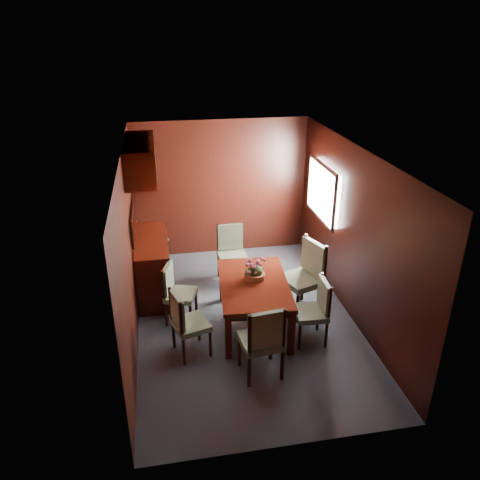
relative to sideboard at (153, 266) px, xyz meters
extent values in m
plane|color=#3C4553|center=(1.25, -1.00, -0.45)|extent=(4.50, 4.50, 0.00)
cube|color=black|center=(-0.25, -1.00, 0.75)|extent=(0.02, 4.50, 2.40)
cube|color=black|center=(2.75, -1.00, 0.75)|extent=(0.02, 4.50, 2.40)
cube|color=black|center=(1.25, 1.25, 0.75)|extent=(3.00, 0.02, 2.40)
cube|color=black|center=(1.25, -3.25, 0.75)|extent=(3.00, 0.02, 2.40)
cube|color=black|center=(1.25, -1.00, 1.95)|extent=(3.00, 4.50, 0.02)
cube|color=white|center=(2.73, 0.10, 1.00)|extent=(0.14, 1.10, 0.80)
cube|color=#B2B2B7|center=(2.66, 0.10, 1.00)|extent=(0.04, 1.20, 0.90)
cube|color=black|center=(-0.22, 0.00, 0.83)|extent=(0.03, 1.36, 0.41)
cube|color=silver|center=(-0.20, 0.00, 0.83)|extent=(0.01, 1.30, 0.35)
cube|color=black|center=(-0.05, 0.00, 1.68)|extent=(0.40, 1.40, 0.50)
cube|color=black|center=(0.00, 0.00, 0.00)|extent=(0.48, 1.40, 0.90)
cube|color=black|center=(0.88, -1.80, -0.14)|extent=(0.09, 0.09, 0.63)
cube|color=black|center=(1.67, -1.86, -0.14)|extent=(0.09, 0.09, 0.63)
cube|color=black|center=(1.00, -0.47, -0.14)|extent=(0.09, 0.09, 0.63)
cube|color=black|center=(1.79, -0.54, -0.14)|extent=(0.09, 0.09, 0.63)
cube|color=black|center=(1.33, -1.17, 0.13)|extent=(0.91, 1.41, 0.09)
cube|color=black|center=(1.33, -1.17, 0.20)|extent=(1.03, 1.52, 0.05)
cylinder|color=black|center=(0.22, -1.48, -0.27)|extent=(0.04, 0.04, 0.36)
cylinder|color=black|center=(0.33, -1.83, -0.27)|extent=(0.04, 0.04, 0.36)
cylinder|color=black|center=(0.56, -1.38, -0.27)|extent=(0.04, 0.04, 0.36)
cylinder|color=black|center=(0.67, -1.73, -0.27)|extent=(0.04, 0.04, 0.36)
cube|color=slate|center=(0.44, -1.60, -0.03)|extent=(0.51, 0.53, 0.07)
cylinder|color=black|center=(0.21, -1.48, 0.21)|extent=(0.04, 0.04, 0.48)
cylinder|color=black|center=(0.32, -1.83, 0.21)|extent=(0.04, 0.04, 0.48)
cube|color=slate|center=(0.28, -1.65, 0.23)|extent=(0.16, 0.39, 0.41)
cylinder|color=black|center=(0.25, -0.63, -0.27)|extent=(0.04, 0.04, 0.35)
cylinder|color=black|center=(0.15, -0.98, -0.27)|extent=(0.04, 0.04, 0.35)
cylinder|color=black|center=(0.58, -0.73, -0.27)|extent=(0.04, 0.04, 0.35)
cylinder|color=black|center=(0.47, -1.08, -0.27)|extent=(0.04, 0.04, 0.35)
cube|color=slate|center=(0.36, -0.86, -0.04)|extent=(0.50, 0.51, 0.07)
cylinder|color=black|center=(0.24, -0.63, 0.19)|extent=(0.04, 0.04, 0.47)
cylinder|color=black|center=(0.14, -0.98, 0.19)|extent=(0.04, 0.04, 0.47)
cube|color=slate|center=(0.21, -0.81, 0.21)|extent=(0.16, 0.38, 0.40)
cylinder|color=black|center=(2.16, -1.81, -0.27)|extent=(0.04, 0.04, 0.36)
cylinder|color=black|center=(2.17, -1.44, -0.27)|extent=(0.04, 0.04, 0.36)
cylinder|color=black|center=(1.81, -1.80, -0.27)|extent=(0.04, 0.04, 0.36)
cylinder|color=black|center=(1.82, -1.43, -0.27)|extent=(0.04, 0.04, 0.36)
cube|color=slate|center=(1.99, -1.62, -0.04)|extent=(0.42, 0.44, 0.07)
cylinder|color=black|center=(2.17, -1.81, 0.20)|extent=(0.04, 0.04, 0.48)
cylinder|color=black|center=(2.18, -1.44, 0.20)|extent=(0.04, 0.04, 0.48)
cube|color=slate|center=(2.15, -1.63, 0.22)|extent=(0.07, 0.39, 0.41)
cylinder|color=black|center=(2.35, -1.06, -0.23)|extent=(0.05, 0.05, 0.44)
cylinder|color=black|center=(2.20, -0.64, -0.23)|extent=(0.05, 0.05, 0.44)
cylinder|color=black|center=(1.95, -1.21, -0.23)|extent=(0.05, 0.05, 0.44)
cylinder|color=black|center=(1.80, -0.79, -0.23)|extent=(0.05, 0.05, 0.44)
cube|color=slate|center=(2.07, -0.93, 0.05)|extent=(0.64, 0.65, 0.09)
cylinder|color=black|center=(2.36, -1.06, 0.34)|extent=(0.05, 0.05, 0.58)
cylinder|color=black|center=(2.21, -0.64, 0.34)|extent=(0.05, 0.05, 0.58)
cube|color=slate|center=(2.26, -0.86, 0.37)|extent=(0.22, 0.46, 0.49)
cylinder|color=black|center=(1.04, -2.35, -0.25)|extent=(0.04, 0.04, 0.40)
cylinder|color=black|center=(1.44, -2.30, -0.25)|extent=(0.04, 0.04, 0.40)
cylinder|color=black|center=(0.99, -1.97, -0.25)|extent=(0.04, 0.04, 0.40)
cylinder|color=black|center=(1.40, -1.92, -0.25)|extent=(0.04, 0.04, 0.40)
cube|color=slate|center=(1.22, -2.14, 0.01)|extent=(0.52, 0.50, 0.08)
cylinder|color=black|center=(1.04, -2.36, 0.27)|extent=(0.04, 0.04, 0.53)
cylinder|color=black|center=(1.44, -2.31, 0.27)|extent=(0.04, 0.04, 0.53)
cube|color=slate|center=(1.24, -2.32, 0.29)|extent=(0.43, 0.11, 0.45)
cylinder|color=black|center=(1.44, 0.31, -0.26)|extent=(0.04, 0.04, 0.38)
cylinder|color=black|center=(1.05, 0.29, -0.26)|extent=(0.04, 0.04, 0.38)
cylinder|color=black|center=(1.45, -0.06, -0.26)|extent=(0.04, 0.04, 0.38)
cylinder|color=black|center=(1.07, -0.08, -0.26)|extent=(0.04, 0.04, 0.38)
cube|color=slate|center=(1.25, 0.12, -0.01)|extent=(0.46, 0.44, 0.08)
cylinder|color=black|center=(1.44, 0.32, 0.24)|extent=(0.04, 0.04, 0.50)
cylinder|color=black|center=(1.05, 0.30, 0.24)|extent=(0.04, 0.04, 0.50)
cube|color=slate|center=(1.25, 0.29, 0.26)|extent=(0.41, 0.07, 0.43)
cylinder|color=#A65132|center=(1.37, -1.07, 0.27)|extent=(0.27, 0.27, 0.08)
sphere|color=#224416|center=(1.37, -1.07, 0.33)|extent=(0.21, 0.21, 0.21)
camera|label=1|loc=(0.18, -6.48, 3.38)|focal=35.00mm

